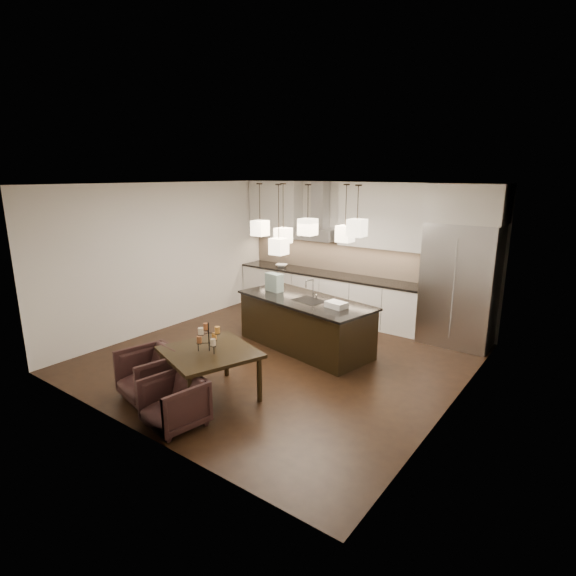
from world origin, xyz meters
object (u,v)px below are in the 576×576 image
Objects in this scene: dining_table at (210,374)px; armchair_right at (174,403)px; island_body at (305,324)px; armchair_left at (150,374)px; refrigerator at (459,285)px.

dining_table reaches higher than armchair_right.
island_body is 3.02m from armchair_right.
armchair_right is at bearing -58.08° from dining_table.
island_body is 2.81m from armchair_left.
armchair_right is at bearing -75.72° from island_body.
dining_table is at bearing -79.16° from island_body.
dining_table is at bearing 50.13° from armchair_left.
refrigerator reaches higher than island_body.
refrigerator is at bearing 51.65° from island_body.
refrigerator is 2.89× the size of armchair_left.
island_body reaches higher than armchair_right.
refrigerator is at bearing 78.48° from armchair_right.
refrigerator is at bearing 71.34° from armchair_left.
island_body is at bearing 108.66° from dining_table.
island_body is at bearing -139.30° from refrigerator.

